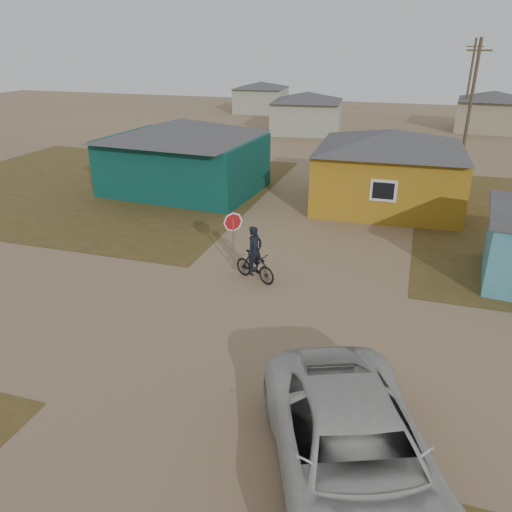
% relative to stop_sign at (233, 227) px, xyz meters
% --- Properties ---
extents(ground, '(120.00, 120.00, 0.00)m').
position_rel_stop_sign_xyz_m(ground, '(2.31, -4.42, -1.66)').
color(ground, '#8F7252').
extents(grass_nw, '(20.00, 18.00, 0.00)m').
position_rel_stop_sign_xyz_m(grass_nw, '(-11.69, 8.58, -1.66)').
color(grass_nw, brown).
rests_on(grass_nw, ground).
extents(house_teal, '(8.93, 7.08, 4.00)m').
position_rel_stop_sign_xyz_m(house_teal, '(-6.19, 9.08, 0.39)').
color(house_teal, '#0A3832').
rests_on(house_teal, ground).
extents(house_yellow, '(7.72, 6.76, 3.90)m').
position_rel_stop_sign_xyz_m(house_yellow, '(4.81, 9.57, 0.34)').
color(house_yellow, '#A17218').
rests_on(house_yellow, ground).
extents(house_pale_west, '(7.04, 6.15, 3.60)m').
position_rel_stop_sign_xyz_m(house_pale_west, '(-3.69, 29.58, 0.19)').
color(house_pale_west, '#969C86').
rests_on(house_pale_west, ground).
extents(house_beige_east, '(6.95, 6.05, 3.60)m').
position_rel_stop_sign_xyz_m(house_beige_east, '(12.31, 35.58, 0.19)').
color(house_beige_east, gray).
rests_on(house_beige_east, ground).
extents(house_pale_north, '(6.28, 5.81, 3.40)m').
position_rel_stop_sign_xyz_m(house_pale_north, '(-11.69, 41.58, 0.09)').
color(house_pale_north, '#969C86').
rests_on(house_pale_north, ground).
extents(utility_pole_near, '(1.40, 0.20, 8.00)m').
position_rel_stop_sign_xyz_m(utility_pole_near, '(8.81, 17.58, 2.48)').
color(utility_pole_near, '#4E412F').
rests_on(utility_pole_near, ground).
extents(utility_pole_far, '(1.40, 0.20, 8.00)m').
position_rel_stop_sign_xyz_m(utility_pole_far, '(9.81, 33.58, 2.48)').
color(utility_pole_far, '#4E412F').
rests_on(utility_pole_far, ground).
extents(stop_sign, '(0.71, 0.27, 2.24)m').
position_rel_stop_sign_xyz_m(stop_sign, '(0.00, 0.00, 0.00)').
color(stop_sign, gray).
rests_on(stop_sign, ground).
extents(cyclist, '(1.84, 1.21, 2.02)m').
position_rel_stop_sign_xyz_m(cyclist, '(1.02, -0.64, -0.93)').
color(cyclist, black).
rests_on(cyclist, ground).
extents(vehicle, '(5.07, 6.95, 1.76)m').
position_rel_stop_sign_xyz_m(vehicle, '(5.55, -8.74, -0.78)').
color(vehicle, beige).
rests_on(vehicle, ground).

